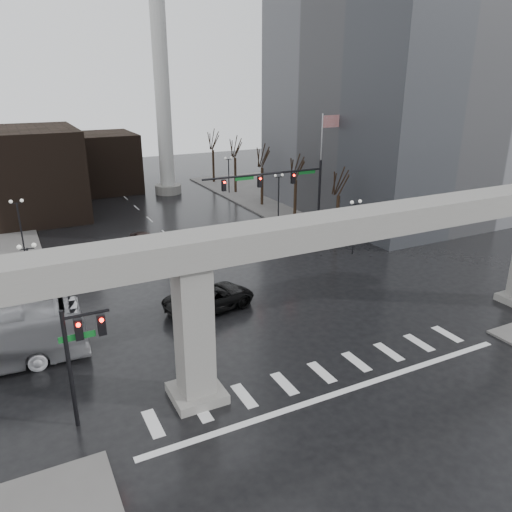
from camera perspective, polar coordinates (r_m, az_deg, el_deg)
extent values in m
plane|color=black|center=(29.43, 6.41, -12.11)|extent=(160.00, 160.00, 0.00)
cube|color=#615E5C|center=(71.08, 8.24, 7.19)|extent=(28.00, 36.00, 0.15)
cube|color=gray|center=(26.09, 7.08, 2.95)|extent=(48.00, 2.20, 1.40)
cube|color=gray|center=(24.86, -7.09, -8.86)|extent=(1.60, 1.60, 7.30)
cube|color=gray|center=(26.66, -6.77, -15.28)|extent=(2.60, 2.60, 0.50)
cube|color=slate|center=(63.03, 16.59, 24.18)|extent=(22.00, 26.00, 42.00)
cube|color=black|center=(63.51, -26.74, 8.29)|extent=(16.00, 14.00, 10.00)
cube|color=black|center=(74.53, -17.54, 10.15)|extent=(10.00, 10.00, 8.00)
cylinder|color=beige|center=(69.59, -10.75, 19.19)|extent=(2.00, 2.00, 30.00)
cylinder|color=gray|center=(71.18, -10.00, 7.54)|extent=(3.60, 3.60, 1.20)
cylinder|color=black|center=(49.10, 7.20, 6.19)|extent=(0.24, 0.24, 8.00)
cylinder|color=black|center=(45.39, 0.98, 9.35)|extent=(12.00, 0.18, 0.18)
cube|color=black|center=(46.97, 4.26, 8.85)|extent=(0.35, 0.30, 1.00)
cube|color=black|center=(45.29, 0.41, 8.49)|extent=(0.35, 0.30, 1.00)
cube|color=black|center=(43.83, -3.70, 8.06)|extent=(0.35, 0.30, 1.00)
sphere|color=#FF0C05|center=(46.76, 4.38, 9.17)|extent=(0.20, 0.20, 0.20)
cube|color=#0D5C1E|center=(47.66, 5.84, 9.52)|extent=(1.80, 0.05, 0.35)
cube|color=#0D5C1E|center=(44.54, -1.32, 8.88)|extent=(1.80, 0.05, 0.35)
cylinder|color=black|center=(24.62, -20.50, -12.16)|extent=(0.20, 0.20, 6.00)
cylinder|color=black|center=(23.48, -18.84, -6.33)|extent=(2.00, 0.14, 0.14)
cube|color=black|center=(23.72, -19.63, -7.90)|extent=(0.35, 0.30, 1.00)
cube|color=black|center=(23.82, -17.24, -7.49)|extent=(0.35, 0.30, 1.00)
cube|color=#0D5C1E|center=(23.88, -19.77, -8.68)|extent=(1.60, 0.05, 0.30)
cylinder|color=silver|center=(52.48, 7.36, 9.31)|extent=(0.12, 0.12, 12.00)
cube|color=#B01A12|center=(52.35, 8.56, 14.98)|extent=(2.00, 0.03, 1.20)
cylinder|color=black|center=(46.18, 11.15, 3.02)|extent=(0.14, 0.14, 4.80)
cube|color=black|center=(45.57, 11.34, 5.85)|extent=(0.90, 0.06, 0.06)
sphere|color=silver|center=(45.25, 10.91, 6.04)|extent=(0.32, 0.32, 0.32)
sphere|color=silver|center=(45.79, 11.81, 6.15)|extent=(0.32, 0.32, 0.32)
cylinder|color=black|center=(57.43, 2.59, 6.70)|extent=(0.14, 0.14, 4.80)
cube|color=black|center=(56.94, 2.63, 9.01)|extent=(0.90, 0.06, 0.06)
sphere|color=silver|center=(56.68, 2.23, 9.17)|extent=(0.32, 0.32, 0.32)
sphere|color=silver|center=(57.12, 3.03, 9.24)|extent=(0.32, 0.32, 0.32)
cylinder|color=black|center=(69.68, -3.13, 9.06)|extent=(0.14, 0.14, 4.80)
cube|color=black|center=(69.28, -3.17, 10.97)|extent=(0.90, 0.06, 0.06)
sphere|color=silver|center=(69.07, -3.52, 11.10)|extent=(0.32, 0.32, 0.32)
sphere|color=silver|center=(69.43, -2.82, 11.16)|extent=(0.32, 0.32, 0.32)
cylinder|color=black|center=(37.06, -24.18, -2.69)|extent=(0.14, 0.14, 4.80)
cube|color=black|center=(36.29, -24.70, 0.74)|extent=(0.90, 0.06, 0.06)
sphere|color=silver|center=(36.22, -25.45, 0.93)|extent=(0.32, 0.32, 0.32)
sphere|color=silver|center=(36.24, -24.04, 1.15)|extent=(0.32, 0.32, 0.32)
cylinder|color=black|center=(50.38, -25.29, 2.88)|extent=(0.14, 0.14, 4.80)
cube|color=black|center=(49.82, -25.69, 5.45)|extent=(0.90, 0.06, 0.06)
sphere|color=silver|center=(49.78, -26.24, 5.60)|extent=(0.32, 0.32, 0.32)
sphere|color=silver|center=(49.79, -25.21, 5.76)|extent=(0.32, 0.32, 0.32)
cylinder|color=black|center=(64.00, -25.94, 6.10)|extent=(0.14, 0.14, 4.80)
cube|color=black|center=(63.56, -26.26, 8.14)|extent=(0.90, 0.06, 0.06)
sphere|color=silver|center=(63.52, -26.69, 8.26)|extent=(0.32, 0.32, 0.32)
sphere|color=silver|center=(63.53, -25.88, 8.38)|extent=(0.32, 0.32, 0.32)
cylinder|color=black|center=(49.85, 9.26, 4.25)|extent=(0.34, 0.34, 4.55)
cylinder|color=black|center=(48.99, 9.50, 8.46)|extent=(0.12, 1.52, 2.98)
cylinder|color=black|center=(49.52, 9.79, 8.29)|extent=(0.83, 1.14, 2.51)
cylinder|color=black|center=(56.27, 4.49, 6.31)|extent=(0.34, 0.34, 4.66)
cylinder|color=black|center=(55.49, 4.60, 10.15)|extent=(0.12, 1.55, 3.05)
cylinder|color=black|center=(56.00, 4.90, 9.98)|extent=(0.85, 1.16, 2.57)
cylinder|color=black|center=(63.04, 0.69, 7.90)|extent=(0.34, 0.34, 4.76)
cylinder|color=black|center=(62.34, 0.71, 11.42)|extent=(0.12, 1.59, 3.11)
cylinder|color=black|center=(62.83, 1.01, 11.26)|extent=(0.86, 1.18, 2.62)
cylinder|color=black|center=(70.08, -2.37, 9.16)|extent=(0.34, 0.34, 4.87)
cylinder|color=black|center=(69.44, -2.42, 12.40)|extent=(0.12, 1.62, 3.18)
cylinder|color=black|center=(69.91, -2.12, 12.25)|extent=(0.88, 1.20, 2.68)
cylinder|color=black|center=(77.30, -4.89, 10.17)|extent=(0.34, 0.34, 4.97)
cylinder|color=black|center=(76.72, -4.98, 13.17)|extent=(0.12, 1.65, 3.25)
cylinder|color=black|center=(77.17, -4.69, 13.03)|extent=(0.89, 1.23, 2.74)
imported|color=black|center=(35.16, -5.24, -4.77)|extent=(7.00, 4.27, 1.81)
imported|color=black|center=(48.31, -12.45, 1.66)|extent=(2.47, 4.77, 1.55)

